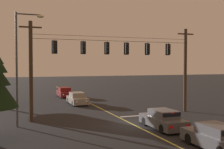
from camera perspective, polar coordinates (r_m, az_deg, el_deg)
ground_plane at (r=21.74m, az=4.68°, el=-10.35°), size 180.00×180.00×0.00m
lane_centre_stripe at (r=31.07m, az=-3.17°, el=-6.59°), size 0.14×60.00×0.01m
stop_bar_paint at (r=25.65m, az=5.27°, el=-8.43°), size 3.40×0.36×0.01m
signal_span_assembly at (r=25.04m, az=0.78°, el=1.09°), size 16.57×0.32×8.19m
traffic_light_leftmost at (r=23.69m, az=-11.68°, el=5.57°), size 0.48×0.41×1.22m
traffic_light_left_inner at (r=24.17m, az=-5.85°, el=5.53°), size 0.48×0.41×1.22m
traffic_light_centre at (r=24.79m, az=-0.96°, el=5.46°), size 0.48×0.41×1.22m
traffic_light_right_inner at (r=25.47m, az=3.10°, el=5.36°), size 0.48×0.41×1.22m
traffic_light_rightmost at (r=26.37m, az=7.38°, el=5.23°), size 0.48×0.41×1.22m
traffic_light_far_right at (r=27.46m, az=11.54°, el=5.08°), size 0.48×0.41×1.22m
car_waiting_near_lane at (r=20.79m, az=10.43°, el=-9.13°), size 1.80×4.33×1.39m
car_oncoming_lead at (r=33.03m, az=-7.14°, el=-4.96°), size 1.80×4.42×1.39m
car_oncoming_trailing at (r=40.65m, az=-9.71°, el=-3.66°), size 1.80×4.42×1.39m
car_waiting_second_near at (r=16.62m, az=20.69°, el=-12.06°), size 1.80×4.33×1.39m
street_lamp_corner at (r=21.77m, az=-18.26°, el=3.08°), size 2.11×0.30×8.55m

